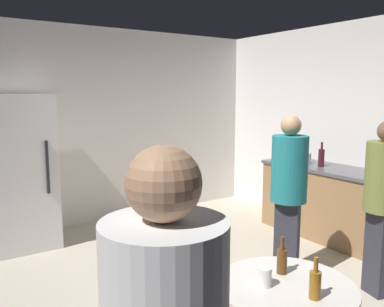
{
  "coord_description": "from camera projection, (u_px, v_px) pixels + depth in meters",
  "views": [
    {
      "loc": [
        -1.89,
        -2.73,
        1.82
      ],
      "look_at": [
        0.27,
        0.48,
        1.23
      ],
      "focal_mm": 37.64,
      "sensor_mm": 36.0,
      "label": 1
    }
  ],
  "objects": [
    {
      "name": "kitchen_counter",
      "position": [
        326.0,
        202.0,
        5.09
      ],
      "size": [
        0.64,
        1.69,
        0.9
      ],
      "color": "olive",
      "rests_on": "ground_plane"
    },
    {
      "name": "kettle",
      "position": [
        305.0,
        158.0,
        5.26
      ],
      "size": [
        0.24,
        0.17,
        0.18
      ],
      "color": "#B2B2B7",
      "rests_on": "kitchen_counter"
    },
    {
      "name": "beer_bottle_amber",
      "position": [
        315.0,
        284.0,
        2.12
      ],
      "size": [
        0.06,
        0.06,
        0.23
      ],
      "color": "#8C5919",
      "rests_on": "foreground_table"
    },
    {
      "name": "wine_bottle_on_counter",
      "position": [
        321.0,
        157.0,
        5.02
      ],
      "size": [
        0.08,
        0.08,
        0.31
      ],
      "color": "#3F141E",
      "rests_on": "kitchen_counter"
    },
    {
      "name": "plastic_cup_white",
      "position": [
        265.0,
        277.0,
        2.27
      ],
      "size": [
        0.08,
        0.08,
        0.11
      ],
      "primitive_type": "cylinder",
      "color": "white",
      "rests_on": "foreground_table"
    },
    {
      "name": "beer_bottle_brown",
      "position": [
        282.0,
        260.0,
        2.42
      ],
      "size": [
        0.06,
        0.06,
        0.23
      ],
      "color": "#593314",
      "rests_on": "foreground_table"
    },
    {
      "name": "wall_side_right",
      "position": [
        378.0,
        132.0,
        4.81
      ],
      "size": [
        0.06,
        5.2,
        2.7
      ],
      "primitive_type": "cube",
      "color": "silver",
      "rests_on": "ground_plane"
    },
    {
      "name": "person_in_teal_shirt",
      "position": [
        289.0,
        186.0,
        3.81
      ],
      "size": [
        0.47,
        0.47,
        1.61
      ],
      "rotation": [
        0.0,
        0.0,
        -2.6
      ],
      "color": "#2D2D38",
      "rests_on": "ground_plane"
    },
    {
      "name": "foreground_table",
      "position": [
        285.0,
        302.0,
        2.31
      ],
      "size": [
        0.8,
        0.8,
        0.73
      ],
      "color": "beige",
      "rests_on": "ground_plane"
    },
    {
      "name": "person_in_olive_shirt",
      "position": [
        384.0,
        195.0,
        3.54
      ],
      "size": [
        0.42,
        0.42,
        1.58
      ],
      "rotation": [
        0.0,
        0.0,
        -3.43
      ],
      "color": "#2D2D38",
      "rests_on": "ground_plane"
    },
    {
      "name": "ground_plane",
      "position": [
        197.0,
        306.0,
        3.56
      ],
      "size": [
        5.2,
        5.2,
        0.1
      ],
      "primitive_type": "cube",
      "color": "#B2A893"
    },
    {
      "name": "wall_back",
      "position": [
        88.0,
        127.0,
        5.51
      ],
      "size": [
        5.32,
        0.06,
        2.7
      ],
      "primitive_type": "cube",
      "color": "silver",
      "rests_on": "ground_plane"
    },
    {
      "name": "refrigerator",
      "position": [
        22.0,
        172.0,
        4.69
      ],
      "size": [
        0.7,
        0.68,
        1.8
      ],
      "color": "white",
      "rests_on": "ground_plane"
    }
  ]
}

